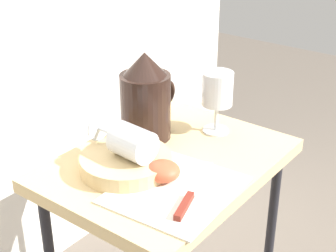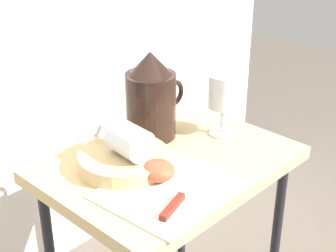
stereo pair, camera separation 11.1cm
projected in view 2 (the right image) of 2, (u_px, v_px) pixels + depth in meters
curtain_drape at (3, 9)px, 1.45m from camera, size 2.40×0.03×1.84m
table at (168, 189)px, 1.18m from camera, size 0.54×0.40×0.69m
linen_napkin at (168, 190)px, 1.03m from camera, size 0.27×0.24×0.00m
basket_tray at (124, 160)px, 1.10m from camera, size 0.20×0.20×0.03m
pitcher at (151, 103)px, 1.21m from camera, size 0.17×0.12×0.21m
wine_glass_upright at (224, 94)px, 1.21m from camera, size 0.07×0.07×0.15m
wine_glass_tipped_near at (128, 140)px, 1.08m from camera, size 0.08×0.16×0.07m
apple_half_left at (158, 171)px, 1.06m from camera, size 0.07×0.07×0.04m
knife at (180, 198)px, 0.99m from camera, size 0.21×0.08×0.01m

